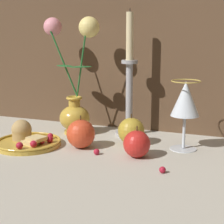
# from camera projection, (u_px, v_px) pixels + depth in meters

# --- Properties ---
(ground_plane) EXTENTS (2.40, 2.40, 0.00)m
(ground_plane) POSITION_uv_depth(u_px,v_px,m) (109.00, 148.00, 1.02)
(ground_plane) COLOR #B7B2A3
(ground_plane) RESTS_ON ground
(vase) EXTENTS (0.18, 0.10, 0.35)m
(vase) POSITION_uv_depth(u_px,v_px,m) (74.00, 86.00, 1.14)
(vase) COLOR gold
(vase) RESTS_ON ground_plane
(plate_with_pastries) EXTENTS (0.18, 0.18, 0.07)m
(plate_with_pastries) POSITION_uv_depth(u_px,v_px,m) (27.00, 139.00, 1.04)
(plate_with_pastries) COLOR gold
(plate_with_pastries) RESTS_ON ground_plane
(wine_glass) EXTENTS (0.08, 0.08, 0.19)m
(wine_glass) POSITION_uv_depth(u_px,v_px,m) (185.00, 101.00, 0.98)
(wine_glass) COLOR silver
(wine_glass) RESTS_ON ground_plane
(candlestick) EXTENTS (0.08, 0.08, 0.38)m
(candlestick) POSITION_uv_depth(u_px,v_px,m) (129.00, 89.00, 1.12)
(candlestick) COLOR #A3A3A8
(candlestick) RESTS_ON ground_plane
(apple_beside_vase) EXTENTS (0.07, 0.07, 0.08)m
(apple_beside_vase) POSITION_uv_depth(u_px,v_px,m) (137.00, 144.00, 0.94)
(apple_beside_vase) COLOR red
(apple_beside_vase) RESTS_ON ground_plane
(apple_near_glass) EXTENTS (0.08, 0.08, 0.09)m
(apple_near_glass) POSITION_uv_depth(u_px,v_px,m) (81.00, 134.00, 1.01)
(apple_near_glass) COLOR #D14223
(apple_near_glass) RESTS_ON ground_plane
(apple_at_table_edge) EXTENTS (0.08, 0.08, 0.09)m
(apple_at_table_edge) POSITION_uv_depth(u_px,v_px,m) (131.00, 131.00, 1.05)
(apple_at_table_edge) COLOR #B2932D
(apple_at_table_edge) RESTS_ON ground_plane
(berry_near_plate) EXTENTS (0.02, 0.02, 0.02)m
(berry_near_plate) POSITION_uv_depth(u_px,v_px,m) (97.00, 152.00, 0.96)
(berry_near_plate) COLOR #AD192D
(berry_near_plate) RESTS_ON ground_plane
(berry_front_center) EXTENTS (0.02, 0.02, 0.02)m
(berry_front_center) POSITION_uv_depth(u_px,v_px,m) (162.00, 170.00, 0.84)
(berry_front_center) COLOR #AD192D
(berry_front_center) RESTS_ON ground_plane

